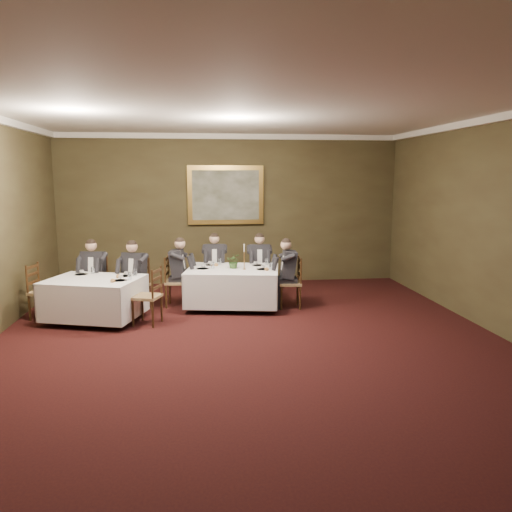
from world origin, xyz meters
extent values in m
plane|color=black|center=(0.00, 0.00, 0.00)|extent=(10.00, 10.00, 0.00)
cube|color=silver|center=(0.00, 0.00, 3.50)|extent=(8.00, 10.00, 0.10)
cube|color=#38301C|center=(0.00, 5.00, 1.75)|extent=(8.00, 0.10, 3.50)
cube|color=#38301C|center=(0.00, -5.00, 1.75)|extent=(8.00, 0.10, 3.50)
cube|color=white|center=(0.00, 4.95, 3.44)|extent=(8.00, 0.10, 0.12)
cube|color=black|center=(-0.11, 2.68, 0.73)|extent=(1.88, 1.53, 0.04)
cube|color=white|center=(-0.11, 2.68, 0.76)|extent=(1.95, 1.60, 0.02)
cube|color=white|center=(-0.11, 2.68, 0.42)|extent=(1.97, 1.62, 0.65)
cube|color=black|center=(-2.60, 1.97, 0.73)|extent=(1.75, 1.51, 0.04)
cube|color=white|center=(-2.60, 1.97, 0.76)|extent=(1.83, 1.58, 0.02)
cube|color=white|center=(-2.60, 1.97, 0.42)|extent=(1.85, 1.61, 0.65)
cube|color=olive|center=(-0.43, 3.64, 0.48)|extent=(0.47, 0.45, 0.05)
cube|color=black|center=(-0.42, 3.83, 0.73)|extent=(0.38, 0.06, 0.54)
cube|color=black|center=(-0.43, 3.64, 0.86)|extent=(0.44, 0.34, 0.55)
sphere|color=tan|center=(-0.43, 3.64, 1.24)|extent=(0.22, 0.22, 0.21)
cube|color=olive|center=(0.51, 3.48, 0.48)|extent=(0.47, 0.45, 0.05)
cube|color=black|center=(0.52, 3.67, 0.73)|extent=(0.38, 0.06, 0.54)
cube|color=black|center=(0.51, 3.48, 0.86)|extent=(0.44, 0.34, 0.55)
sphere|color=tan|center=(0.51, 3.48, 1.24)|extent=(0.22, 0.22, 0.21)
cube|color=olive|center=(-1.20, 2.87, 0.48)|extent=(0.47, 0.49, 0.05)
cube|color=black|center=(-1.39, 2.89, 0.73)|extent=(0.07, 0.38, 0.54)
cube|color=black|center=(-1.20, 2.87, 0.86)|extent=(0.36, 0.45, 0.55)
sphere|color=tan|center=(-1.20, 2.87, 1.24)|extent=(0.23, 0.23, 0.21)
cube|color=olive|center=(0.98, 2.49, 0.48)|extent=(0.45, 0.47, 0.05)
cube|color=black|center=(1.17, 2.48, 0.73)|extent=(0.06, 0.38, 0.54)
cube|color=black|center=(0.98, 2.49, 0.86)|extent=(0.34, 0.44, 0.55)
sphere|color=tan|center=(0.98, 2.49, 1.24)|extent=(0.22, 0.22, 0.21)
cube|color=olive|center=(-2.77, 2.85, 0.48)|extent=(0.51, 0.49, 0.05)
cube|color=black|center=(-2.73, 3.04, 0.73)|extent=(0.38, 0.10, 0.54)
cube|color=black|center=(-2.77, 2.85, 0.86)|extent=(0.47, 0.38, 0.55)
sphere|color=tan|center=(-2.77, 2.85, 1.24)|extent=(0.24, 0.24, 0.21)
cube|color=olive|center=(-1.97, 2.61, 0.48)|extent=(0.57, 0.56, 0.05)
cube|color=black|center=(-1.89, 2.78, 0.73)|extent=(0.36, 0.17, 0.54)
cube|color=black|center=(-1.97, 2.61, 0.86)|extent=(0.51, 0.45, 0.55)
sphere|color=tan|center=(-1.97, 2.61, 1.24)|extent=(0.27, 0.27, 0.21)
cube|color=olive|center=(-1.66, 1.69, 0.48)|extent=(0.54, 0.55, 0.05)
cube|color=black|center=(-1.48, 1.62, 0.73)|extent=(0.15, 0.37, 0.54)
cube|color=olive|center=(-3.54, 2.26, 0.48)|extent=(0.51, 0.52, 0.05)
cube|color=black|center=(-3.72, 2.30, 0.73)|extent=(0.11, 0.38, 0.54)
imported|color=#2D5926|center=(-0.09, 2.70, 0.92)|extent=(0.31, 0.28, 0.30)
cylinder|color=#AC7534|center=(0.10, 2.56, 0.78)|extent=(0.07, 0.07, 0.02)
cylinder|color=#AC7534|center=(0.10, 2.56, 0.95)|extent=(0.02, 0.02, 0.34)
cylinder|color=white|center=(0.10, 2.56, 1.20)|extent=(0.02, 0.02, 0.15)
cylinder|color=white|center=(-0.52, 3.12, 0.77)|extent=(0.25, 0.25, 0.01)
cylinder|color=white|center=(-0.52, 3.27, 0.80)|extent=(0.08, 0.08, 0.05)
cylinder|color=white|center=(-0.35, 3.12, 0.83)|extent=(0.06, 0.06, 0.14)
cylinder|color=white|center=(-2.90, 2.41, 0.77)|extent=(0.25, 0.25, 0.01)
cylinder|color=white|center=(-2.90, 2.56, 0.80)|extent=(0.08, 0.08, 0.05)
cylinder|color=white|center=(-2.73, 2.41, 0.83)|extent=(0.06, 0.06, 0.14)
cube|color=#DFB151|center=(-0.11, 4.94, 2.10)|extent=(1.78, 0.08, 1.37)
cube|color=#40432D|center=(-0.11, 4.90, 2.10)|extent=(1.56, 0.01, 1.15)
camera|label=1|loc=(-0.77, -6.83, 2.54)|focal=35.00mm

